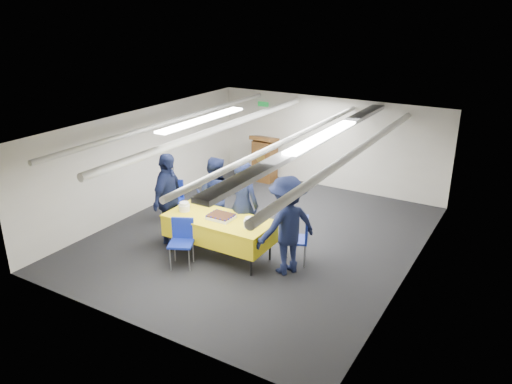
% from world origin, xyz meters
% --- Properties ---
extents(ground, '(7.00, 7.00, 0.00)m').
position_xyz_m(ground, '(0.00, 0.00, 0.00)').
color(ground, black).
rests_on(ground, ground).
extents(room_shell, '(6.00, 7.00, 2.30)m').
position_xyz_m(room_shell, '(0.09, 0.41, 1.81)').
color(room_shell, beige).
rests_on(room_shell, ground).
extents(serving_table, '(2.03, 0.91, 0.77)m').
position_xyz_m(serving_table, '(-0.22, -1.06, 0.56)').
color(serving_table, black).
rests_on(serving_table, ground).
extents(sheet_cake, '(0.47, 0.37, 0.09)m').
position_xyz_m(sheet_cake, '(-0.17, -1.07, 0.81)').
color(sheet_cake, white).
rests_on(sheet_cake, serving_table).
extents(plate_stack_left, '(0.21, 0.21, 0.17)m').
position_xyz_m(plate_stack_left, '(-0.97, -1.11, 0.85)').
color(plate_stack_left, white).
rests_on(plate_stack_left, serving_table).
extents(plate_stack_right, '(0.21, 0.21, 0.18)m').
position_xyz_m(plate_stack_right, '(0.47, -1.11, 0.85)').
color(plate_stack_right, white).
rests_on(plate_stack_right, serving_table).
extents(podium, '(0.62, 0.53, 1.25)m').
position_xyz_m(podium, '(-1.60, 3.05, 0.61)').
color(podium, brown).
rests_on(podium, ground).
extents(chair_near, '(0.56, 0.56, 0.87)m').
position_xyz_m(chair_near, '(-0.61, -1.66, 0.53)').
color(chair_near, gray).
rests_on(chair_near, ground).
extents(chair_right, '(0.55, 0.55, 0.87)m').
position_xyz_m(chair_right, '(1.19, -0.52, 0.53)').
color(chair_right, gray).
rests_on(chair_right, ground).
extents(chair_left, '(0.51, 0.51, 0.87)m').
position_xyz_m(chair_left, '(-2.08, -0.12, 0.53)').
color(chair_left, gray).
rests_on(chair_left, ground).
extents(sailor_a, '(0.69, 0.48, 1.80)m').
position_xyz_m(sailor_a, '(-0.03, -0.55, 0.90)').
color(sailor_a, black).
rests_on(sailor_a, ground).
extents(sailor_b, '(0.93, 0.81, 1.66)m').
position_xyz_m(sailor_b, '(-0.80, -0.36, 0.83)').
color(sailor_b, black).
rests_on(sailor_b, ground).
extents(sailor_c, '(0.70, 1.14, 1.82)m').
position_xyz_m(sailor_c, '(-1.40, -1.06, 0.91)').
color(sailor_c, black).
rests_on(sailor_c, ground).
extents(sailor_d, '(1.13, 1.32, 1.77)m').
position_xyz_m(sailor_d, '(1.12, -0.94, 0.88)').
color(sailor_d, black).
rests_on(sailor_d, ground).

